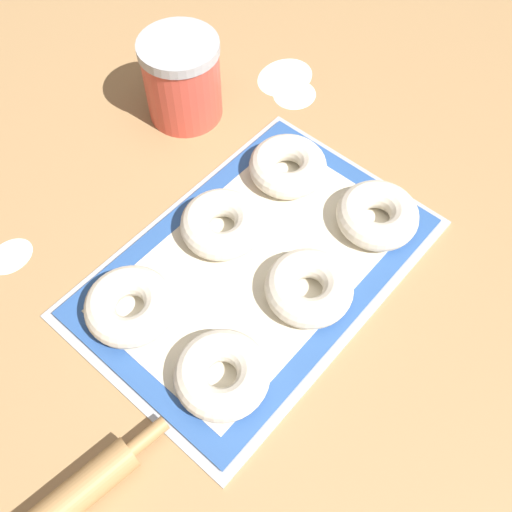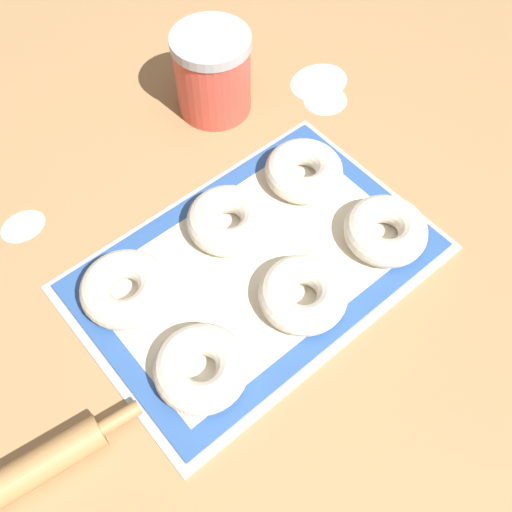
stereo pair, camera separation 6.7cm
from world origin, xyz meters
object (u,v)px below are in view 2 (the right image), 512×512
Objects in this scene: bagel_front_left at (201,368)px; flour_canister at (213,73)px; bagel_back_left at (125,289)px; baking_tray at (256,267)px; bagel_back_center at (228,220)px; bagel_front_center at (303,294)px; bagel_front_right at (386,231)px; bagel_back_right at (304,171)px.

bagel_front_left is 0.49m from flour_canister.
bagel_front_left is at bearing -86.37° from bagel_back_left.
bagel_back_center reaches higher than baking_tray.
bagel_front_center and bagel_back_center have the same top height.
bagel_front_center is at bearing -1.53° from bagel_front_left.
bagel_front_left is at bearing 178.47° from bagel_front_center.
bagel_front_right and bagel_back_center have the same top height.
bagel_front_center is at bearing -90.14° from bagel_back_center.
bagel_front_center is 0.21m from bagel_back_right.
baking_tray is 0.18m from bagel_front_left.
bagel_front_left is 1.00× the size of bagel_front_center.
bagel_back_right is (0.14, -0.00, 0.00)m from bagel_back_center.
bagel_front_center is 1.00× the size of bagel_front_right.
bagel_front_center is 0.16m from bagel_back_center.
bagel_back_center is (0.01, 0.07, 0.03)m from baking_tray.
bagel_front_right is (0.16, 0.00, 0.00)m from bagel_front_center.
bagel_front_left and bagel_front_right have the same top height.
flour_canister reaches higher than bagel_front_center.
bagel_front_right is 0.85× the size of flour_canister.
bagel_back_left and bagel_back_center have the same top height.
baking_tray is at bearing 152.89° from bagel_front_right.
bagel_back_center is 0.27m from flour_canister.
bagel_front_right is (0.32, -0.00, 0.00)m from bagel_front_left.
bagel_front_left is 0.34m from bagel_back_right.
bagel_front_right is 1.00× the size of bagel_back_right.
flour_canister is (0.15, 0.38, 0.04)m from bagel_front_center.
bagel_front_center is 0.41m from flour_canister.
bagel_back_center is at bearing 42.84° from bagel_front_left.
bagel_back_left is at bearing -145.71° from flour_canister.
bagel_back_right is at bearing 26.01° from bagel_front_left.
bagel_front_right is 1.00× the size of bagel_back_left.
bagel_front_right reaches higher than baking_tray.
flour_canister reaches higher than baking_tray.
bagel_front_right is at bearing -25.41° from bagel_back_left.
flour_canister is at bearing 50.07° from bagel_front_left.
flour_canister reaches higher than bagel_front_left.
flour_canister is at bearing 56.19° from bagel_back_center.
bagel_back_left is at bearing 93.63° from bagel_front_left.
baking_tray is 0.18m from bagel_back_left.
bagel_front_right is at bearing -88.50° from flour_canister.
flour_canister is at bearing 34.29° from bagel_back_left.
bagel_back_right is (0.15, 0.07, 0.03)m from baking_tray.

